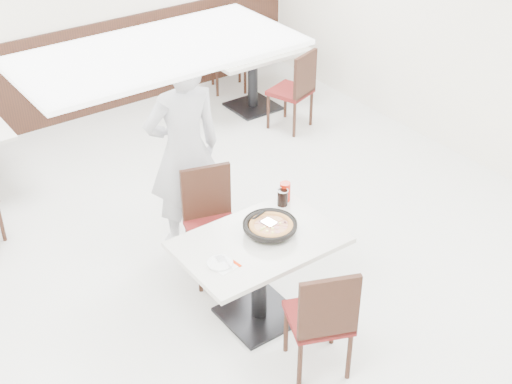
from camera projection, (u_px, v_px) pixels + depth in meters
floor at (248, 263)px, 6.22m from camera, size 7.00×7.00×0.00m
wall_back at (65, 2)px, 7.85m from camera, size 6.00×0.04×2.80m
wall_right at (499, 37)px, 6.93m from camera, size 0.04×7.00×2.80m
wainscot_back at (76, 74)px, 8.30m from camera, size 5.90×0.03×1.10m
fluo_panel_a at (157, 51)px, 2.95m from camera, size 1.20×0.60×0.02m
main_table at (259, 280)px, 5.45m from camera, size 1.21×0.81×0.75m
chair_near at (319, 315)px, 4.97m from camera, size 0.55×0.55×0.95m
chair_far at (214, 228)px, 5.85m from camera, size 0.52×0.52×0.95m
trivet at (260, 231)px, 5.31m from camera, size 0.11×0.11×0.04m
pizza_pan at (270, 228)px, 5.30m from camera, size 0.37×0.37×0.01m
pizza at (271, 227)px, 5.28m from camera, size 0.30×0.30×0.02m
pizza_server at (269, 222)px, 5.28m from camera, size 0.09×0.11×0.00m
napkin at (224, 265)px, 4.99m from camera, size 0.18×0.18×0.00m
side_plate at (220, 263)px, 5.00m from camera, size 0.19×0.19×0.01m
fork at (228, 263)px, 4.99m from camera, size 0.05×0.15×0.00m
cola_glass at (283, 198)px, 5.60m from camera, size 0.08×0.08×0.13m
red_cup at (285, 192)px, 5.65m from camera, size 0.09×0.09×0.16m
diner_person at (184, 151)px, 6.00m from camera, size 0.73×0.53×1.86m
bg_table_right at (253, 79)px, 8.61m from camera, size 1.28×0.92×0.75m
bg_chair_right_near at (290, 89)px, 8.12m from camera, size 0.53×0.53×0.95m
bg_chair_right_far at (228, 54)px, 9.01m from camera, size 0.55×0.55×0.95m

